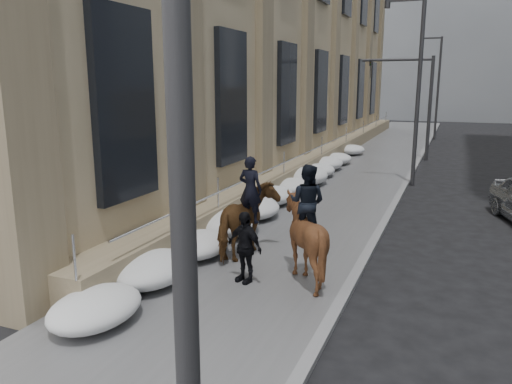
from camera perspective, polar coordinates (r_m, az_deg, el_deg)
ground at (r=10.94m, az=-5.06°, el=-12.03°), size 140.00×140.00×0.00m
sidewalk at (r=19.90m, az=8.07°, el=-0.65°), size 5.00×80.00×0.12m
curb at (r=19.46m, az=15.58°, el=-1.28°), size 0.24×80.00×0.12m
limestone_building at (r=30.75m, az=3.27°, el=20.60°), size 6.10×44.00×18.00m
bg_building_mid at (r=69.50m, az=22.60°, el=19.37°), size 30.00×12.00×28.00m
bg_building_far at (r=81.72m, az=15.04°, el=15.87°), size 24.00×12.00×20.00m
streetlight_near at (r=3.39m, az=-11.27°, el=13.21°), size 1.71×0.24×8.00m
streetlight_mid at (r=22.92m, az=17.74°, el=12.00°), size 1.71×0.24×8.00m
streetlight_far at (r=42.88m, az=19.92°, el=11.79°), size 1.71×0.24×8.00m
traffic_signal at (r=30.95m, az=17.63°, el=10.90°), size 4.10×0.22×6.00m
snow_bank at (r=18.43m, az=2.39°, el=-0.28°), size 1.70×18.10×0.76m
mounted_horse_left at (r=12.78m, az=-0.95°, el=-3.01°), size 1.12×2.23×2.59m
mounted_horse_right at (r=11.29m, az=5.56°, el=-4.69°), size 1.69×1.87×2.63m
pedestrian at (r=11.18m, az=-1.32°, el=-6.28°), size 1.03×0.70×1.63m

